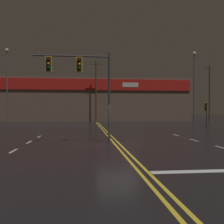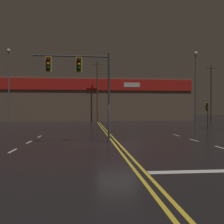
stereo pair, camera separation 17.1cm
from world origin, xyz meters
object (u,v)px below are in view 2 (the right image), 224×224
(traffic_signal_median, at_px, (79,74))
(streetlight_far_right, at_px, (9,77))
(traffic_signal_corner_northeast, at_px, (207,110))
(streetlight_near_left, at_px, (196,79))

(traffic_signal_median, height_order, streetlight_far_right, streetlight_far_right)
(traffic_signal_median, relative_size, traffic_signal_corner_northeast, 1.91)
(traffic_signal_median, xyz_separation_m, streetlight_near_left, (16.43, 19.35, 2.32))
(traffic_signal_median, bearing_deg, streetlight_near_left, 49.67)
(traffic_signal_corner_northeast, xyz_separation_m, streetlight_near_left, (1.95, 7.57, 4.56))
(traffic_signal_median, bearing_deg, traffic_signal_corner_northeast, 39.12)
(traffic_signal_median, relative_size, streetlight_far_right, 0.49)
(streetlight_near_left, xyz_separation_m, streetlight_far_right, (-28.52, 5.80, 0.63))
(traffic_signal_median, xyz_separation_m, streetlight_far_right, (-12.09, 25.15, 2.95))
(traffic_signal_median, distance_m, streetlight_near_left, 25.49)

